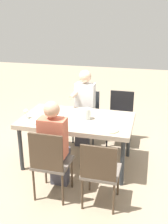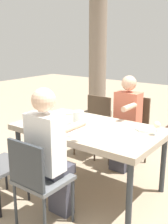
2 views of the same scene
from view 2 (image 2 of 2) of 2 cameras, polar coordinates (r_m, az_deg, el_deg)
ground_plane at (r=3.51m, az=0.95°, el=-14.93°), size 16.00×16.00×0.00m
dining_table at (r=3.22m, az=1.00°, el=-4.12°), size 1.67×0.99×0.76m
chair_west_north at (r=4.29m, az=2.16°, el=-1.89°), size 0.44×0.44×0.88m
chair_mid_north at (r=3.98m, az=9.68°, el=-2.88°), size 0.44×0.44×0.95m
chair_mid_south at (r=2.61m, az=-9.58°, el=-13.04°), size 0.44×0.44×0.90m
diner_woman_green at (r=2.64m, az=-6.90°, el=-8.11°), size 0.35×0.50×1.33m
diner_man_white at (r=3.78m, az=8.49°, el=-1.67°), size 0.35×0.49×1.27m
stone_column_near at (r=6.07m, az=2.83°, el=12.72°), size 0.49×0.49×3.09m
plate_0 at (r=3.77m, az=-3.22°, el=-0.13°), size 0.21×0.21×0.02m
fork_0 at (r=3.87m, az=-4.92°, el=0.13°), size 0.02×0.17×0.01m
spoon_0 at (r=3.68m, az=-1.42°, el=-0.58°), size 0.03×0.17×0.01m
plate_1 at (r=2.97m, az=-2.91°, el=-4.28°), size 0.25×0.25×0.02m
fork_1 at (r=3.07m, az=-5.08°, el=-3.82°), size 0.02×0.17×0.01m
spoon_1 at (r=2.89m, az=-0.60°, el=-4.97°), size 0.03×0.17×0.01m
plate_2 at (r=3.18m, az=12.52°, el=-3.35°), size 0.24×0.24×0.02m
wine_glass_2 at (r=3.00m, az=14.74°, el=-2.65°), size 0.07×0.07×0.15m
fork_2 at (r=3.24m, az=10.10°, el=-2.98°), size 0.03×0.17×0.01m
spoon_2 at (r=3.13m, az=15.02°, el=-3.93°), size 0.02×0.17×0.01m
water_pitcher at (r=3.25m, az=-1.17°, el=-1.38°), size 0.13×0.13×0.16m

